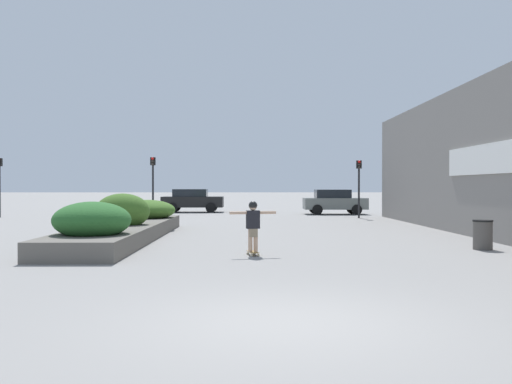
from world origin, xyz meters
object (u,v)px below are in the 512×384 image
object	(u,v)px
skateboard	(253,253)
traffic_light_left	(153,176)
traffic_light_right	(359,178)
skateboarder	(253,221)
car_center_left	(334,201)
trash_bin	(483,235)
car_leftmost	(192,200)

from	to	relation	value
skateboard	traffic_light_left	distance (m)	18.53
skateboard	traffic_light_right	size ratio (longest dim) A/B	0.20
traffic_light_left	traffic_light_right	xyz separation A→B (m)	(11.59, -0.58, -0.12)
skateboarder	car_center_left	xyz separation A→B (m)	(5.30, 21.33, -0.07)
skateboard	trash_bin	distance (m)	6.64
traffic_light_left	car_leftmost	bearing A→B (deg)	77.12
car_leftmost	car_center_left	xyz separation A→B (m)	(9.32, -2.97, -0.02)
trash_bin	car_leftmost	bearing A→B (deg)	114.53
car_center_left	car_leftmost	bearing A→B (deg)	-107.68
skateboarder	traffic_light_left	bearing A→B (deg)	95.30
traffic_light_right	trash_bin	bearing A→B (deg)	-88.23
car_leftmost	trash_bin	bearing A→B (deg)	24.53
traffic_light_left	trash_bin	bearing A→B (deg)	-53.44
skateboard	skateboarder	world-z (taller)	skateboarder
car_leftmost	car_center_left	world-z (taller)	car_leftmost
car_center_left	skateboard	bearing A→B (deg)	-13.96
skateboarder	car_center_left	world-z (taller)	car_center_left
car_center_left	traffic_light_left	size ratio (longest dim) A/B	1.15
skateboard	traffic_light_left	bearing A→B (deg)	95.30
skateboarder	traffic_light_left	distance (m)	18.45
trash_bin	car_leftmost	world-z (taller)	car_leftmost
skateboard	car_leftmost	world-z (taller)	car_leftmost
trash_bin	traffic_light_right	size ratio (longest dim) A/B	0.26
car_leftmost	car_center_left	bearing A→B (deg)	72.32
car_leftmost	traffic_light_right	xyz separation A→B (m)	(10.04, -7.35, 1.38)
traffic_light_right	car_leftmost	bearing A→B (deg)	143.78
traffic_light_left	car_center_left	bearing A→B (deg)	19.30
car_center_left	skateboarder	bearing A→B (deg)	-13.96
car_leftmost	traffic_light_right	world-z (taller)	traffic_light_right
skateboard	car_center_left	world-z (taller)	car_center_left
car_leftmost	skateboarder	bearing A→B (deg)	9.38
skateboarder	traffic_light_right	xyz separation A→B (m)	(6.03, 16.95, 1.32)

